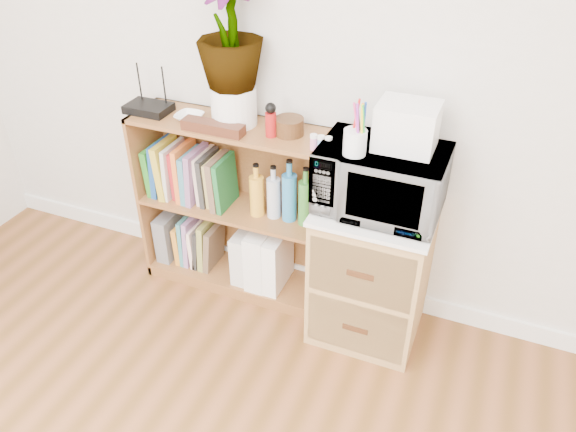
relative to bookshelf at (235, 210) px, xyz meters
The scene contains 21 objects.
skirting_board 0.57m from the bookshelf, 21.80° to the left, with size 4.00×0.02×0.10m, color white.
bookshelf is the anchor object (origin of this frame).
wicker_unit 0.76m from the bookshelf, ahead, with size 0.50×0.45×0.70m, color #9E7542.
microwave 0.85m from the bookshelf, ahead, with size 0.53×0.36×0.29m, color white.
pen_cup 0.89m from the bookshelf, 15.02° to the right, with size 0.09×0.09×0.10m, color white.
small_appliance 1.04m from the bookshelf, ahead, with size 0.24×0.20×0.19m, color white.
router 0.65m from the bookshelf, behind, with size 0.21×0.15×0.04m, color black.
white_bowl 0.53m from the bookshelf, behind, with size 0.13×0.13×0.03m, color white.
plant_pot 0.57m from the bookshelf, 48.72° to the left, with size 0.21×0.21×0.18m, color white.
potted_plant 0.92m from the bookshelf, 48.72° to the left, with size 0.29×0.29×0.53m, color #34722D.
trinket_box 0.51m from the bookshelf, 107.20° to the right, with size 0.30×0.07×0.05m, color #37190F.
kokeshi_doll 0.58m from the bookshelf, ahead, with size 0.05×0.05×0.11m, color maroon.
wooden_bowl 0.59m from the bookshelf, ahead, with size 0.13×0.13×0.08m, color #3C2410.
paint_jars 0.70m from the bookshelf, 10.59° to the right, with size 0.11×0.04×0.05m, color #D7778C.
file_box 0.50m from the bookshelf, behind, with size 0.08×0.22×0.27m, color slate.
magazine_holder_left 0.27m from the bookshelf, ahead, with size 0.09×0.23×0.29m, color silver.
magazine_holder_mid 0.29m from the bookshelf, ahead, with size 0.10×0.26×0.33m, color white.
magazine_holder_right 0.34m from the bookshelf, ahead, with size 0.10×0.25×0.32m, color white.
cookbooks 0.29m from the bookshelf, behind, with size 0.45×0.20×0.30m.
liquor_bottles 0.38m from the bookshelf, ahead, with size 0.47×0.07×0.31m.
lower_books 0.36m from the bookshelf, behind, with size 0.24×0.19×0.29m.
Camera 1 is at (0.81, -0.02, 2.06)m, focal length 35.00 mm.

